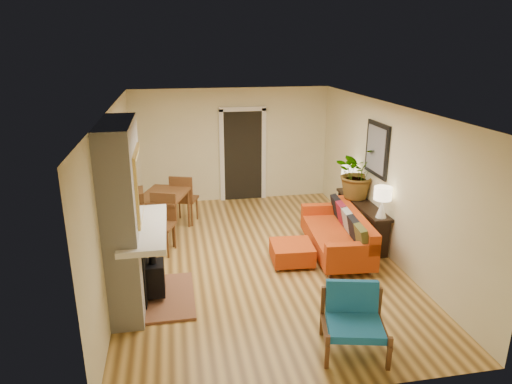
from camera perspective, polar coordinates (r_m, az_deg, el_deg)
room_shell at (r=10.07m, az=0.85°, el=4.93°), size 6.50×6.50×6.50m
fireplace at (r=6.44m, az=-15.78°, el=-3.52°), size 1.09×1.68×2.60m
sofa at (r=8.19m, az=10.50°, el=-5.14°), size 1.02×2.07×0.79m
ottoman at (r=7.75m, az=4.51°, el=-7.49°), size 0.72×0.72×0.34m
blue_chair at (r=5.80m, az=12.09°, el=-14.86°), size 0.89×0.88×0.78m
dining_table at (r=8.75m, az=-10.86°, el=-1.27°), size 1.25×1.97×1.04m
console_table at (r=8.74m, az=13.11°, el=-2.20°), size 0.34×1.85×0.72m
lamp_near at (r=7.92m, az=15.53°, el=-0.79°), size 0.30×0.30×0.54m
lamp_far at (r=9.23m, az=11.55°, el=2.18°), size 0.30×0.30×0.54m
houseplant at (r=8.79m, az=12.60°, el=2.44°), size 1.12×1.04×1.01m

